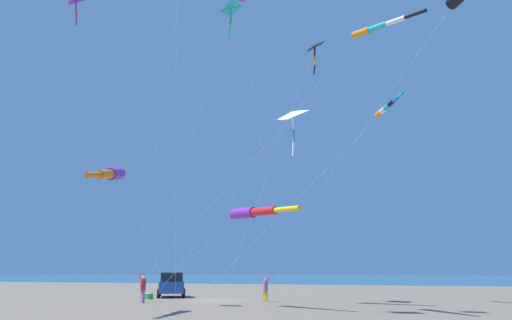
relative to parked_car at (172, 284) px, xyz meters
name	(u,v)px	position (x,y,z in m)	size (l,w,h in m)	color
ground_plane	(214,300)	(2.50, 5.03, -0.95)	(600.00, 600.00, 0.00)	#756654
ocean_water_strip	(413,278)	(-162.50, 5.03, -0.95)	(240.00, 600.00, 0.01)	#285B7A
parked_car	(172,284)	(0.00, 0.00, 0.00)	(4.63, 3.84, 1.85)	#1E479E
cooler_box	(149,296)	(2.92, -0.05, -0.74)	(0.62, 0.42, 0.42)	green
person_adult_flyer	(143,287)	(6.83, 2.21, 0.03)	(0.56, 0.64, 1.81)	#8E6B9E
person_child_green_jacket	(266,288)	(2.95, 8.99, -0.06)	(0.38, 0.48, 1.63)	gold
kite_delta_magenta_far_left	(291,116)	(10.74, 13.48, 8.68)	(3.90, 13.18, 10.10)	white
kite_delta_blue_topmost	(314,48)	(10.07, 14.60, 12.53)	(5.49, 8.48, 13.86)	black
kite_windsock_long_streamer_right	(254,212)	(8.25, 10.40, 4.17)	(5.78, 12.85, 5.50)	purple
kite_delta_black_fish_shape	(230,8)	(4.50, 6.90, 19.77)	(2.23, 6.62, 21.16)	#1EB7C6
kite_windsock_purple_drifting	(376,28)	(6.22, 17.43, 15.09)	(3.64, 18.47, 16.67)	orange
kite_windsock_checkered_midright	(386,108)	(0.76, 17.05, 11.88)	(3.58, 16.04, 13.04)	orange
kite_delta_long_streamer_left	(76,1)	(11.76, -0.62, 17.95)	(11.12, 1.83, 19.31)	purple
kite_windsock_white_trailing	(110,174)	(14.23, 5.18, 5.62)	(12.66, 8.21, 7.20)	purple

